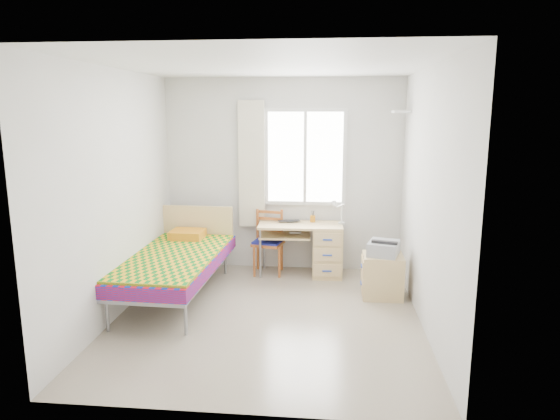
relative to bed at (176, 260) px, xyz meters
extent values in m
plane|color=#BCAD93|center=(1.15, -0.51, -0.44)|extent=(3.50, 3.50, 0.00)
plane|color=white|center=(1.15, -0.51, 2.16)|extent=(3.50, 3.50, 0.00)
plane|color=silver|center=(1.15, 1.24, 0.86)|extent=(3.20, 0.00, 3.20)
plane|color=silver|center=(-0.45, -0.51, 0.86)|extent=(0.00, 3.50, 3.50)
plane|color=silver|center=(2.75, -0.51, 0.86)|extent=(0.00, 3.50, 3.50)
cube|color=white|center=(1.45, 1.22, 1.11)|extent=(1.10, 0.04, 1.30)
cube|color=white|center=(1.45, 1.21, 1.11)|extent=(1.00, 0.02, 1.20)
cube|color=white|center=(1.45, 1.21, 1.11)|extent=(0.04, 0.02, 1.20)
cube|color=beige|center=(0.73, 1.17, 1.01)|extent=(0.35, 0.05, 1.70)
cube|color=white|center=(2.64, 0.89, 1.71)|extent=(0.20, 0.32, 0.03)
cube|color=gray|center=(0.00, -0.07, -0.09)|extent=(1.02, 2.12, 0.06)
cube|color=red|center=(0.00, -0.07, 0.00)|extent=(1.06, 2.14, 0.15)
cube|color=#E8A810|center=(0.00, -0.09, 0.08)|extent=(1.03, 2.02, 0.03)
cube|color=tan|center=(0.00, 0.94, 0.18)|extent=(1.00, 0.09, 0.57)
cube|color=orange|center=(-0.05, 0.67, 0.15)|extent=(0.43, 0.37, 0.10)
cylinder|color=gray|center=(-0.40, -1.02, -0.28)|extent=(0.04, 0.04, 0.33)
cylinder|color=gray|center=(0.40, 0.87, -0.28)|extent=(0.04, 0.04, 0.33)
cube|color=tan|center=(1.41, 0.95, 0.23)|extent=(1.12, 0.53, 0.03)
cube|color=tan|center=(1.77, 0.95, -0.11)|extent=(0.40, 0.50, 0.66)
cube|color=tan|center=(1.20, 0.95, 0.09)|extent=(0.68, 0.48, 0.02)
cylinder|color=gray|center=(0.89, 0.75, -0.11)|extent=(0.03, 0.03, 0.66)
cylinder|color=gray|center=(0.89, 1.15, -0.11)|extent=(0.03, 0.03, 0.66)
cube|color=#94541C|center=(0.97, 0.95, -0.03)|extent=(0.44, 0.44, 0.04)
cube|color=navy|center=(0.97, 0.95, 0.00)|extent=(0.42, 0.42, 0.04)
cube|color=#94541C|center=(0.97, 1.12, 0.23)|extent=(0.33, 0.10, 0.37)
cylinder|color=#94541C|center=(0.81, 0.78, -0.23)|extent=(0.03, 0.03, 0.42)
cylinder|color=#94541C|center=(1.14, 1.12, -0.02)|extent=(0.04, 0.04, 0.85)
cube|color=tan|center=(2.42, 0.23, -0.19)|extent=(0.47, 0.42, 0.51)
cube|color=tan|center=(2.18, 0.23, -0.07)|extent=(0.01, 0.38, 0.18)
cube|color=tan|center=(2.18, 0.23, -0.28)|extent=(0.01, 0.38, 0.18)
cube|color=gray|center=(2.42, 0.24, 0.14)|extent=(0.42, 0.46, 0.16)
cube|color=black|center=(2.42, 0.24, 0.22)|extent=(0.34, 0.37, 0.02)
imported|color=black|center=(1.26, 1.01, 0.26)|extent=(0.33, 0.26, 0.02)
cylinder|color=orange|center=(1.56, 1.09, 0.29)|extent=(0.08, 0.08, 0.09)
cylinder|color=white|center=(1.95, 1.00, 0.26)|extent=(0.09, 0.09, 0.03)
cylinder|color=white|center=(1.95, 1.00, 0.39)|extent=(0.02, 0.11, 0.24)
cylinder|color=white|center=(1.93, 0.92, 0.51)|extent=(0.12, 0.21, 0.10)
cone|color=white|center=(1.85, 0.82, 0.54)|extent=(0.12, 0.13, 0.11)
imported|color=gray|center=(1.25, 0.97, 0.15)|extent=(0.19, 0.24, 0.02)
camera|label=1|loc=(1.77, -5.47, 1.72)|focal=32.00mm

